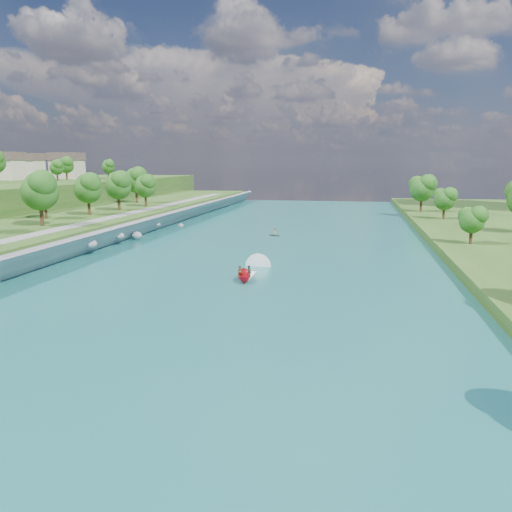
# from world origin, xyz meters

# --- Properties ---
(ground) EXTENTS (260.00, 260.00, 0.00)m
(ground) POSITION_xyz_m (0.00, 0.00, 0.00)
(ground) COLOR #2D5119
(ground) RESTS_ON ground
(river_water) EXTENTS (55.00, 240.00, 0.10)m
(river_water) POSITION_xyz_m (0.00, 20.00, 0.05)
(river_water) COLOR #1A6462
(river_water) RESTS_ON ground
(ridge_west) EXTENTS (60.00, 120.00, 9.00)m
(ridge_west) POSITION_xyz_m (-82.50, 95.00, 4.50)
(ridge_west) COLOR #2D5119
(ridge_west) RESTS_ON ground
(riprap_bank) EXTENTS (4.63, 236.00, 4.15)m
(riprap_bank) POSITION_xyz_m (-25.85, 18.40, 1.81)
(riprap_bank) COLOR slate
(riprap_bank) RESTS_ON ground
(riverside_path) EXTENTS (3.00, 200.00, 0.10)m
(riverside_path) POSITION_xyz_m (-32.50, 20.00, 3.55)
(riverside_path) COLOR gray
(riverside_path) RESTS_ON berm_west
(ridge_houses) EXTENTS (29.50, 29.50, 8.40)m
(ridge_houses) POSITION_xyz_m (-88.67, 100.00, 13.31)
(ridge_houses) COLOR beige
(ridge_houses) RESTS_ON ridge_west
(trees_east) EXTENTS (20.56, 136.11, 11.89)m
(trees_east) POSITION_xyz_m (36.79, 31.06, 6.79)
(trees_east) COLOR #244B14
(trees_east) RESTS_ON berm_east
(trees_ridge) EXTENTS (19.52, 39.66, 9.97)m
(trees_ridge) POSITION_xyz_m (-73.33, 82.99, 13.33)
(trees_ridge) COLOR #244B14
(trees_ridge) RESTS_ON ridge_west
(motorboat) EXTENTS (3.60, 18.80, 1.94)m
(motorboat) POSITION_xyz_m (1.85, 11.14, 0.70)
(motorboat) COLOR red
(motorboat) RESTS_ON river_water
(raft) EXTENTS (3.25, 3.08, 1.53)m
(raft) POSITION_xyz_m (-0.57, 47.38, 0.44)
(raft) COLOR gray
(raft) RESTS_ON river_water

